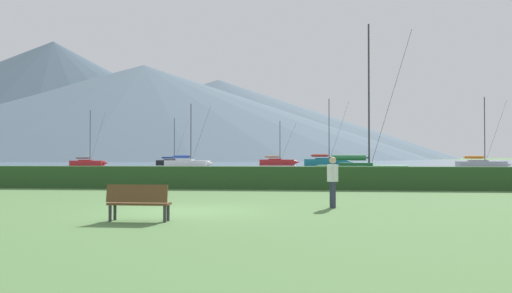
# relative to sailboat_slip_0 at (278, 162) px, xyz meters

# --- Properties ---
(ground_plane) EXTENTS (1000.00, 1000.00, 0.00)m
(ground_plane) POSITION_rel_sailboat_slip_0_xyz_m (1.83, -86.13, -0.63)
(ground_plane) COLOR #517A42
(harbor_water) EXTENTS (320.00, 246.00, 0.00)m
(harbor_water) POSITION_rel_sailboat_slip_0_xyz_m (1.83, 50.87, -0.63)
(harbor_water) COLOR slate
(harbor_water) RESTS_ON ground_plane
(hedge_line) EXTENTS (80.00, 1.20, 1.15)m
(hedge_line) POSITION_rel_sailboat_slip_0_xyz_m (1.83, -75.13, -0.06)
(hedge_line) COLOR #284C23
(hedge_line) RESTS_ON ground_plane
(sailboat_slip_0) EXTENTS (7.72, 2.44, 8.55)m
(sailboat_slip_0) POSITION_rel_sailboat_slip_0_xyz_m (0.00, 0.00, 0.00)
(sailboat_slip_0) COLOR red
(sailboat_slip_0) RESTS_ON harbor_water
(sailboat_slip_1) EXTENTS (7.79, 3.19, 9.62)m
(sailboat_slip_1) POSITION_rel_sailboat_slip_0_xyz_m (-12.31, -23.88, 0.01)
(sailboat_slip_1) COLOR white
(sailboat_slip_1) RESTS_ON harbor_water
(sailboat_slip_3) EXTENTS (7.31, 2.17, 9.89)m
(sailboat_slip_3) POSITION_rel_sailboat_slip_0_xyz_m (29.64, -26.77, -0.02)
(sailboat_slip_3) COLOR #9E9EA3
(sailboat_slip_3) RESTS_ON harbor_water
(sailboat_slip_4) EXTENTS (8.74, 3.40, 12.03)m
(sailboat_slip_4) POSITION_rel_sailboat_slip_0_xyz_m (9.11, -6.84, 0.09)
(sailboat_slip_4) COLOR #19707A
(sailboat_slip_4) RESTS_ON harbor_water
(sailboat_slip_5) EXTENTS (7.58, 2.99, 11.32)m
(sailboat_slip_5) POSITION_rel_sailboat_slip_0_xyz_m (9.54, -63.10, 0.01)
(sailboat_slip_5) COLOR #236B38
(sailboat_slip_5) RESTS_ON harbor_water
(sailboat_slip_7) EXTENTS (6.77, 2.22, 9.10)m
(sailboat_slip_7) POSITION_rel_sailboat_slip_0_xyz_m (-20.46, -1.67, -0.07)
(sailboat_slip_7) COLOR black
(sailboat_slip_7) RESTS_ON harbor_water
(sailboat_slip_8) EXTENTS (6.73, 2.22, 9.90)m
(sailboat_slip_8) POSITION_rel_sailboat_slip_0_xyz_m (-33.20, -11.80, -0.06)
(sailboat_slip_8) COLOR red
(sailboat_slip_8) RESTS_ON harbor_water
(park_bench_near_path) EXTENTS (1.59, 0.49, 0.95)m
(park_bench_near_path) POSITION_rel_sailboat_slip_0_xyz_m (1.12, -88.76, -0.10)
(park_bench_near_path) COLOR brown
(park_bench_near_path) RESTS_ON ground_plane
(person_standing_walker) EXTENTS (0.36, 0.55, 1.65)m
(person_standing_walker) POSITION_rel_sailboat_slip_0_xyz_m (6.25, -84.70, 0.34)
(person_standing_walker) COLOR #2D3347
(person_standing_walker) RESTS_ON ground_plane
(distant_hill_west_ridge) EXTENTS (287.25, 287.25, 42.10)m
(distant_hill_west_ridge) POSITION_rel_sailboat_slip_0_xyz_m (-176.36, 196.72, 20.42)
(distant_hill_west_ridge) COLOR #425666
(distant_hill_west_ridge) RESTS_ON ground_plane
(distant_hill_central_peak) EXTENTS (279.96, 279.96, 74.36)m
(distant_hill_central_peak) POSITION_rel_sailboat_slip_0_xyz_m (-153.14, 214.42, 36.55)
(distant_hill_central_peak) COLOR #425666
(distant_hill_central_peak) RESTS_ON ground_plane
(distant_hill_east_ridge) EXTENTS (350.83, 350.83, 61.14)m
(distant_hill_east_ridge) POSITION_rel_sailboat_slip_0_xyz_m (-61.64, 299.19, 29.94)
(distant_hill_east_ridge) COLOR #4C6070
(distant_hill_east_ridge) RESTS_ON ground_plane
(distant_hill_far_shoulder) EXTENTS (324.72, 324.72, 56.11)m
(distant_hill_far_shoulder) POSITION_rel_sailboat_slip_0_xyz_m (-90.30, 201.75, 27.42)
(distant_hill_far_shoulder) COLOR #4C6070
(distant_hill_far_shoulder) RESTS_ON ground_plane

